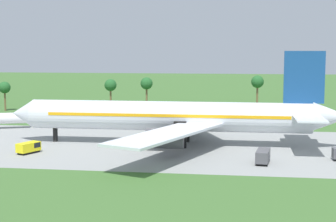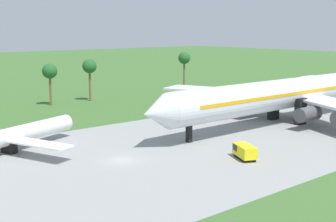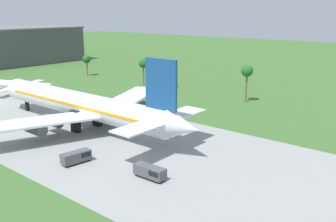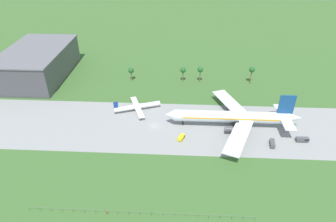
{
  "view_description": "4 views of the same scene",
  "coord_description": "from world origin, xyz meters",
  "px_view_note": "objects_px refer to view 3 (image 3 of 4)",
  "views": [
    {
      "loc": [
        51.66,
        -98.27,
        18.92
      ],
      "look_at": [
        37.81,
        1.84,
        6.72
      ],
      "focal_mm": 55.0,
      "sensor_mm": 36.0,
      "label": 1
    },
    {
      "loc": [
        -35.85,
        -52.94,
        18.48
      ],
      "look_at": [
        9.97,
        1.84,
        5.72
      ],
      "focal_mm": 50.0,
      "sensor_mm": 36.0,
      "label": 2
    },
    {
      "loc": [
        109.7,
        -51.88,
        27.29
      ],
      "look_at": [
        65.66,
        1.84,
        8.64
      ],
      "focal_mm": 40.0,
      "sensor_mm": 36.0,
      "label": 3
    },
    {
      "loc": [
        13.47,
        -123.73,
        87.67
      ],
      "look_at": [
        6.67,
        5.0,
        6.0
      ],
      "focal_mm": 32.0,
      "sensor_mm": 36.0,
      "label": 4
    }
  ],
  "objects_px": {
    "fuel_truck": "(77,157)",
    "terminal_building": "(18,45)",
    "regional_aircraft": "(20,85)",
    "jet_airliner": "(83,105)",
    "catering_van": "(151,172)"
  },
  "relations": [
    {
      "from": "jet_airliner",
      "to": "fuel_truck",
      "type": "height_order",
      "value": "jet_airliner"
    },
    {
      "from": "jet_airliner",
      "to": "regional_aircraft",
      "type": "relative_size",
      "value": 2.74
    },
    {
      "from": "fuel_truck",
      "to": "terminal_building",
      "type": "xyz_separation_m",
      "value": [
        -137.45,
        66.73,
        8.23
      ]
    },
    {
      "from": "jet_airliner",
      "to": "terminal_building",
      "type": "distance_m",
      "value": 131.94
    },
    {
      "from": "regional_aircraft",
      "to": "catering_van",
      "type": "bearing_deg",
      "value": -15.87
    },
    {
      "from": "regional_aircraft",
      "to": "catering_van",
      "type": "height_order",
      "value": "regional_aircraft"
    },
    {
      "from": "fuel_truck",
      "to": "regional_aircraft",
      "type": "bearing_deg",
      "value": 158.04
    },
    {
      "from": "terminal_building",
      "to": "catering_van",
      "type": "bearing_deg",
      "value": -22.48
    },
    {
      "from": "jet_airliner",
      "to": "terminal_building",
      "type": "relative_size",
      "value": 1.11
    },
    {
      "from": "terminal_building",
      "to": "jet_airliner",
      "type": "bearing_deg",
      "value": -23.31
    },
    {
      "from": "regional_aircraft",
      "to": "fuel_truck",
      "type": "bearing_deg",
      "value": -21.96
    },
    {
      "from": "catering_van",
      "to": "fuel_truck",
      "type": "bearing_deg",
      "value": -166.3
    },
    {
      "from": "fuel_truck",
      "to": "jet_airliner",
      "type": "bearing_deg",
      "value": 138.31
    },
    {
      "from": "terminal_building",
      "to": "fuel_truck",
      "type": "bearing_deg",
      "value": -25.9
    },
    {
      "from": "fuel_truck",
      "to": "terminal_building",
      "type": "height_order",
      "value": "terminal_building"
    }
  ]
}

